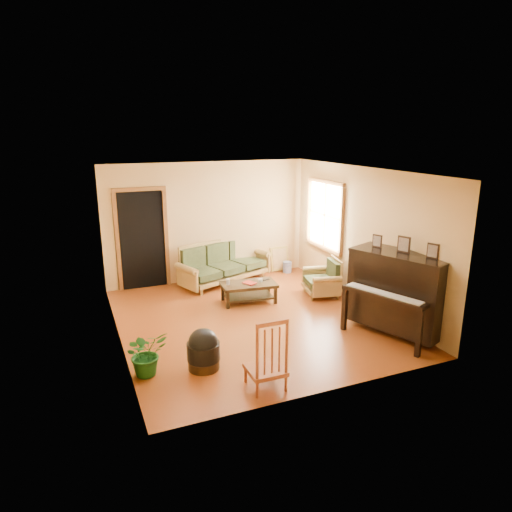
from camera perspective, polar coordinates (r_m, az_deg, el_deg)
name	(u,v)px	position (r m, az deg, el deg)	size (l,w,h in m)	color
floor	(252,319)	(8.16, -0.52, -7.93)	(5.00, 5.00, 0.00)	#65290D
doorway	(142,240)	(9.77, -14.02, 1.90)	(1.08, 0.16, 2.05)	black
window	(325,215)	(9.81, 8.63, 5.08)	(0.12, 1.36, 1.46)	white
sofa	(225,263)	(9.96, -3.92, -0.87)	(2.07, 0.87, 0.89)	olive
coffee_table	(249,293)	(8.89, -0.91, -4.59)	(1.06, 0.58, 0.38)	black
armchair	(321,277)	(9.27, 8.15, -2.65)	(0.73, 0.76, 0.76)	olive
piano	(398,294)	(7.75, 17.31, -4.53)	(0.91, 1.55, 1.37)	black
footstool	(204,354)	(6.56, -6.57, -12.06)	(0.47, 0.47, 0.44)	black
red_chair	(266,352)	(5.97, 1.20, -11.89)	(0.47, 0.51, 1.00)	brown
leaning_frame	(279,259)	(10.80, 2.93, -0.32)	(0.45, 0.10, 0.61)	#AF933A
ceramic_crock	(287,267)	(10.75, 3.93, -1.38)	(0.21, 0.21, 0.26)	#3547A1
potted_plant	(146,353)	(6.51, -13.57, -11.71)	(0.57, 0.49, 0.63)	#175219
book	(246,284)	(8.73, -1.23, -3.55)	(0.18, 0.25, 0.02)	maroon
candle	(228,282)	(8.75, -3.53, -3.22)	(0.07, 0.07, 0.12)	silver
glass_jar	(260,280)	(8.90, 0.54, -3.06)	(0.09, 0.09, 0.06)	silver
remote	(266,280)	(9.01, 1.30, -2.97)	(0.14, 0.04, 0.01)	black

